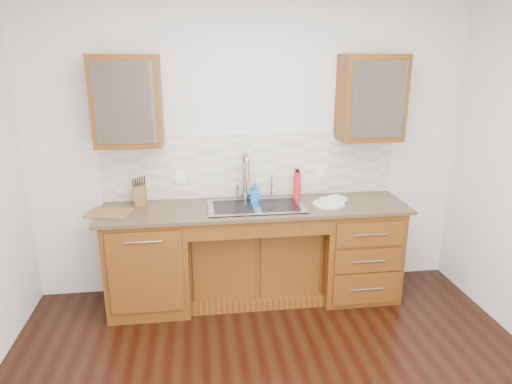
{
  "coord_description": "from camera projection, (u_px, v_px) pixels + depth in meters",
  "views": [
    {
      "loc": [
        -0.5,
        -2.35,
        2.21
      ],
      "look_at": [
        0.0,
        1.4,
        1.05
      ],
      "focal_mm": 32.0,
      "sensor_mm": 36.0,
      "label": 1
    }
  ],
  "objects": [
    {
      "name": "outlet_left",
      "position": [
        181.0,
        177.0,
        4.16
      ],
      "size": [
        0.08,
        0.01,
        0.12
      ],
      "primitive_type": "cube",
      "color": "white",
      "rests_on": "backsplash"
    },
    {
      "name": "wall_back",
      "position": [
        250.0,
        149.0,
        4.24
      ],
      "size": [
        4.0,
        0.1,
        2.7
      ],
      "primitive_type": "cube",
      "color": "silver",
      "rests_on": "ground"
    },
    {
      "name": "cup_right_b",
      "position": [
        381.0,
        103.0,
        4.06
      ],
      "size": [
        0.11,
        0.11,
        0.1
      ],
      "primitive_type": "imported",
      "rotation": [
        0.0,
        0.0,
        -0.04
      ],
      "color": "white",
      "rests_on": "upper_cabinet_right"
    },
    {
      "name": "base_cabinet_center",
      "position": [
        254.0,
        259.0,
        4.28
      ],
      "size": [
        1.2,
        0.44,
        0.7
      ],
      "primitive_type": "cube",
      "color": "#593014",
      "rests_on": "ground"
    },
    {
      "name": "faucet",
      "position": [
        245.0,
        178.0,
        4.15
      ],
      "size": [
        0.04,
        0.04,
        0.4
      ],
      "primitive_type": "cylinder",
      "color": "#999993",
      "rests_on": "countertop"
    },
    {
      "name": "soap_bottle",
      "position": [
        255.0,
        192.0,
        4.14
      ],
      "size": [
        0.08,
        0.08,
        0.17
      ],
      "primitive_type": "imported",
      "rotation": [
        0.0,
        0.0,
        -0.05
      ],
      "color": "blue",
      "rests_on": "countertop"
    },
    {
      "name": "filter_tap",
      "position": [
        272.0,
        185.0,
        4.22
      ],
      "size": [
        0.02,
        0.02,
        0.24
      ],
      "primitive_type": "cylinder",
      "color": "#999993",
      "rests_on": "countertop"
    },
    {
      "name": "sink",
      "position": [
        256.0,
        216.0,
        4.03
      ],
      "size": [
        0.84,
        0.46,
        0.19
      ],
      "primitive_type": "cube",
      "color": "#9E9EA5",
      "rests_on": "countertop"
    },
    {
      "name": "upper_cabinet_left",
      "position": [
        127.0,
        101.0,
        3.76
      ],
      "size": [
        0.55,
        0.34,
        0.75
      ],
      "primitive_type": "cube",
      "color": "#593014",
      "rests_on": "wall_back"
    },
    {
      "name": "upper_cabinet_right",
      "position": [
        371.0,
        98.0,
        4.03
      ],
      "size": [
        0.55,
        0.34,
        0.75
      ],
      "primitive_type": "cube",
      "color": "#593014",
      "rests_on": "wall_back"
    },
    {
      "name": "knife_block",
      "position": [
        140.0,
        194.0,
        4.07
      ],
      "size": [
        0.1,
        0.16,
        0.17
      ],
      "primitive_type": "cube",
      "rotation": [
        0.0,
        0.0,
        0.03
      ],
      "color": "olive",
      "rests_on": "countertop"
    },
    {
      "name": "water_bottle",
      "position": [
        297.0,
        185.0,
        4.2
      ],
      "size": [
        0.08,
        0.08,
        0.25
      ],
      "primitive_type": "cylinder",
      "rotation": [
        0.0,
        0.0,
        -0.22
      ],
      "color": "red",
      "rests_on": "countertop"
    },
    {
      "name": "backsplash",
      "position": [
        251.0,
        165.0,
        4.23
      ],
      "size": [
        2.7,
        0.02,
        0.59
      ],
      "primitive_type": "cube",
      "color": "beige",
      "rests_on": "wall_back"
    },
    {
      "name": "countertop",
      "position": [
        256.0,
        208.0,
        4.02
      ],
      "size": [
        2.7,
        0.65,
        0.03
      ],
      "primitive_type": "cube",
      "color": "#84705B",
      "rests_on": "base_cabinet_left"
    },
    {
      "name": "cup_left_a",
      "position": [
        108.0,
        108.0,
        3.76
      ],
      "size": [
        0.15,
        0.15,
        0.1
      ],
      "primitive_type": "imported",
      "rotation": [
        0.0,
        0.0,
        -0.21
      ],
      "color": "white",
      "rests_on": "upper_cabinet_left"
    },
    {
      "name": "outlet_right",
      "position": [
        319.0,
        172.0,
        4.32
      ],
      "size": [
        0.08,
        0.01,
        0.12
      ],
      "primitive_type": "cube",
      "color": "white",
      "rests_on": "backsplash"
    },
    {
      "name": "cutting_board",
      "position": [
        109.0,
        213.0,
        3.83
      ],
      "size": [
        0.4,
        0.32,
        0.02
      ],
      "primitive_type": "cube",
      "rotation": [
        0.0,
        0.0,
        -0.22
      ],
      "color": "brown",
      "rests_on": "countertop"
    },
    {
      "name": "dish_towel",
      "position": [
        334.0,
        199.0,
        4.1
      ],
      "size": [
        0.25,
        0.22,
        0.03
      ],
      "primitive_type": "cube",
      "rotation": [
        0.0,
        0.0,
        0.45
      ],
      "color": "white",
      "rests_on": "plate"
    },
    {
      "name": "base_cabinet_left",
      "position": [
        150.0,
        260.0,
        4.05
      ],
      "size": [
        0.7,
        0.62,
        0.88
      ],
      "primitive_type": "cube",
      "color": "#593014",
      "rests_on": "ground"
    },
    {
      "name": "cup_right_a",
      "position": [
        356.0,
        104.0,
        4.03
      ],
      "size": [
        0.14,
        0.14,
        0.1
      ],
      "primitive_type": "imported",
      "rotation": [
        0.0,
        0.0,
        -0.11
      ],
      "color": "white",
      "rests_on": "upper_cabinet_right"
    },
    {
      "name": "cup_left_b",
      "position": [
        135.0,
        107.0,
        3.79
      ],
      "size": [
        0.11,
        0.11,
        0.1
      ],
      "primitive_type": "imported",
      "rotation": [
        0.0,
        0.0,
        0.13
      ],
      "color": "silver",
      "rests_on": "upper_cabinet_left"
    },
    {
      "name": "plate",
      "position": [
        329.0,
        204.0,
        4.05
      ],
      "size": [
        0.36,
        0.36,
        0.02
      ],
      "primitive_type": "cylinder",
      "rotation": [
        0.0,
        0.0,
        0.35
      ],
      "color": "beige",
      "rests_on": "countertop"
    },
    {
      "name": "base_cabinet_right",
      "position": [
        355.0,
        249.0,
        4.29
      ],
      "size": [
        0.7,
        0.62,
        0.88
      ],
      "primitive_type": "cube",
      "color": "#593014",
      "rests_on": "ground"
    }
  ]
}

